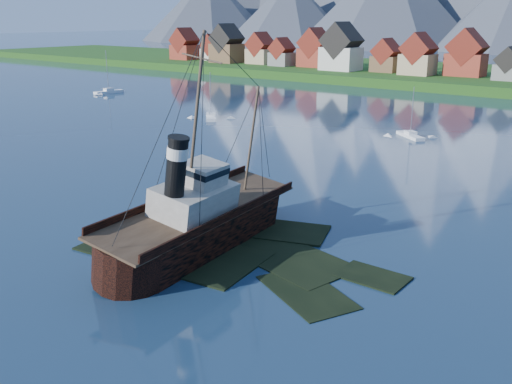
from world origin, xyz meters
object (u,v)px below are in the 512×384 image
Objects in this scene: tugboat_wreck at (207,217)px; sailboat_b at (109,92)px; sailboat_c at (410,136)px; sailboat_a at (211,117)px.

tugboat_wreck is 2.17× the size of sailboat_b.
tugboat_wreck is at bearing -136.89° from sailboat_c.
sailboat_b reaches higher than sailboat_c.
sailboat_a is 0.82× the size of sailboat_b.
sailboat_a is at bearing 126.46° from tugboat_wreck.
sailboat_a is (-49.45, 54.50, -2.59)m from tugboat_wreck.
sailboat_c is (97.19, -5.15, -0.08)m from sailboat_b.
tugboat_wreck is 2.84× the size of sailboat_c.
sailboat_c is at bearing -32.02° from sailboat_a.
sailboat_a is at bearing 138.48° from sailboat_c.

